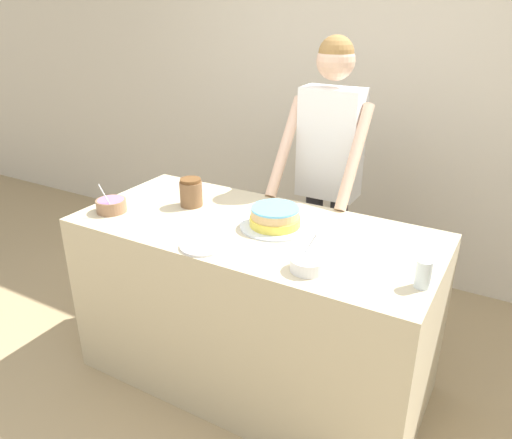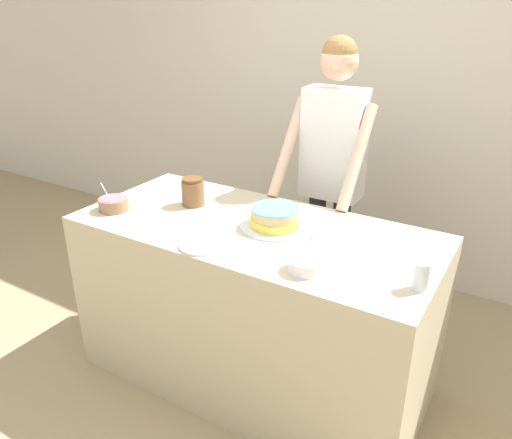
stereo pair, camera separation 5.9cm
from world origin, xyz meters
name	(u,v)px [view 1 (the left image)]	position (x,y,z in m)	size (l,w,h in m)	color
ground_plane	(213,424)	(0.00, 0.00, 0.00)	(14.00, 14.00, 0.00)	tan
wall_back	(363,100)	(0.00, 1.98, 1.30)	(10.00, 0.05, 2.60)	beige
counter	(254,306)	(0.00, 0.42, 0.46)	(1.82, 0.84, 0.93)	#C6B793
person_baker	(329,156)	(0.08, 1.17, 1.11)	(0.48, 0.49, 1.79)	#2D2D38
cake	(275,218)	(0.09, 0.47, 0.97)	(0.35, 0.35, 0.10)	silver
frosting_bowl_white	(308,263)	(0.41, 0.15, 0.96)	(0.15, 0.15, 0.14)	white
frosting_bowl_purple	(111,205)	(-0.75, 0.21, 0.96)	(0.16, 0.16, 0.17)	#936B4C
drinking_glass	(423,274)	(0.85, 0.25, 0.98)	(0.06, 0.06, 0.12)	silver
ceramic_plate	(203,246)	(-0.09, 0.11, 0.93)	(0.21, 0.21, 0.01)	silver
stoneware_jar	(191,192)	(-0.43, 0.49, 1.00)	(0.12, 0.12, 0.15)	brown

